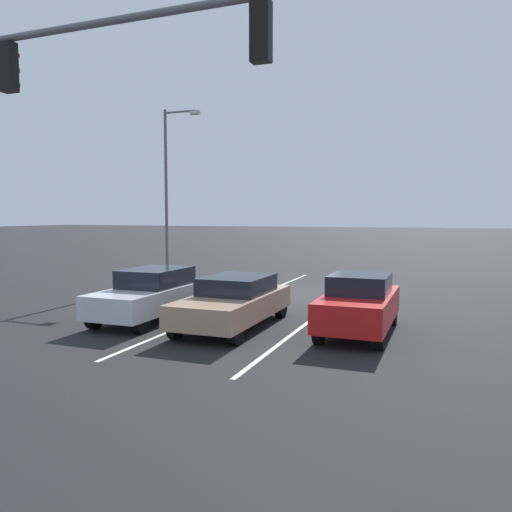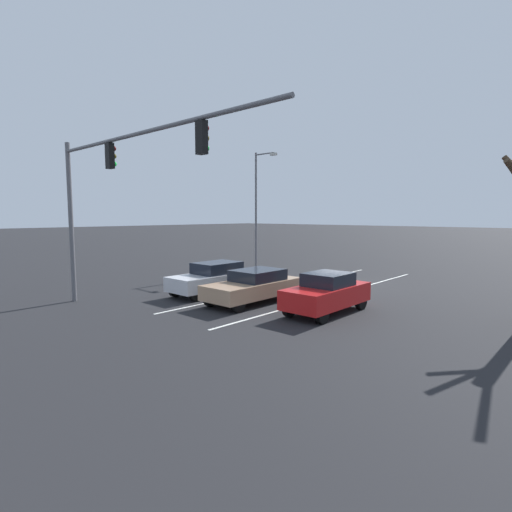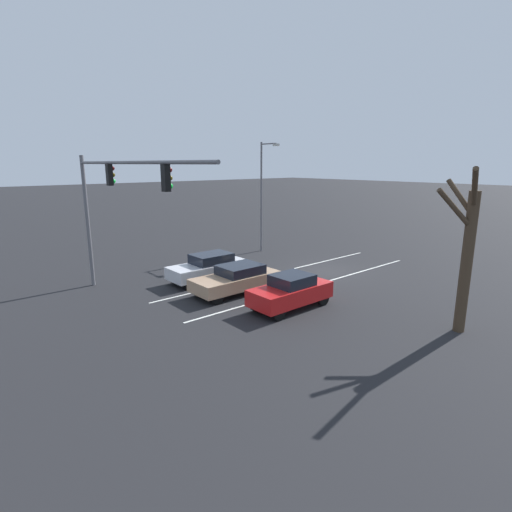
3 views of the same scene
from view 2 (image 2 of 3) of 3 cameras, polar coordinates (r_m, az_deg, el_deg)
ground_plane at (r=23.16m, az=11.62°, el=-3.83°), size 240.00×240.00×0.00m
lane_stripe_left_divider at (r=20.19m, az=11.88°, el=-5.25°), size 0.12×17.10×0.01m
lane_stripe_center_divider at (r=21.96m, az=4.58°, el=-4.25°), size 0.12×17.10×0.01m
car_red_leftlane_front at (r=16.01m, az=10.10°, el=-5.19°), size 1.73×4.06×1.59m
car_tan_midlane_front at (r=17.69m, az=-0.27°, el=-4.24°), size 1.92×4.69×1.44m
car_silver_rightlane_front at (r=19.75m, az=-5.94°, el=-3.09°), size 1.79×4.64×1.54m
traffic_signal_gantry at (r=16.16m, az=-19.91°, el=10.37°), size 12.26×0.37×6.98m
street_lamp_right_shoulder at (r=27.57m, az=0.29°, el=7.50°), size 1.84×0.24×8.08m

